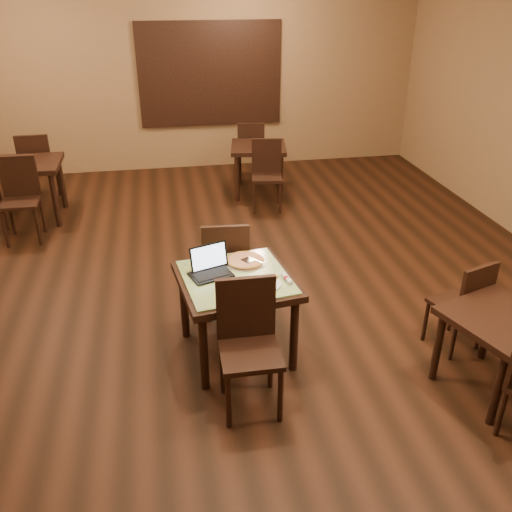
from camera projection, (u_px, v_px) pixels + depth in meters
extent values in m
plane|color=black|center=(219.00, 328.00, 5.13)|extent=(10.00, 10.00, 0.00)
cube|color=olive|center=(180.00, 78.00, 8.82)|extent=(8.00, 0.02, 3.00)
cube|color=teal|center=(210.00, 74.00, 8.85)|extent=(2.20, 0.04, 1.50)
cube|color=black|center=(210.00, 74.00, 8.83)|extent=(2.34, 0.02, 1.64)
cylinder|color=black|center=(204.00, 352.00, 4.23)|extent=(0.07, 0.07, 0.71)
cylinder|color=black|center=(184.00, 303.00, 4.87)|extent=(0.07, 0.07, 0.71)
cylinder|color=black|center=(294.00, 334.00, 4.44)|extent=(0.07, 0.07, 0.71)
cylinder|color=black|center=(264.00, 289.00, 5.08)|extent=(0.07, 0.07, 0.71)
cube|color=black|center=(236.00, 281.00, 4.49)|extent=(1.04, 1.04, 0.06)
cube|color=#195EA3|center=(236.00, 277.00, 4.47)|extent=(0.95, 0.95, 0.02)
cylinder|color=black|center=(228.00, 402.00, 3.90)|extent=(0.04, 0.04, 0.48)
cylinder|color=black|center=(223.00, 368.00, 4.24)|extent=(0.04, 0.04, 0.48)
cylinder|color=black|center=(280.00, 396.00, 3.96)|extent=(0.04, 0.04, 0.48)
cylinder|color=black|center=(270.00, 363.00, 4.29)|extent=(0.04, 0.04, 0.48)
cube|color=black|center=(250.00, 354.00, 3.98)|extent=(0.45, 0.45, 0.04)
cube|color=black|center=(246.00, 307.00, 4.03)|extent=(0.45, 0.05, 0.51)
cylinder|color=black|center=(243.00, 279.00, 5.51)|extent=(0.04, 0.04, 0.46)
cylinder|color=black|center=(247.00, 298.00, 5.18)|extent=(0.04, 0.04, 0.46)
cylinder|color=black|center=(207.00, 281.00, 5.47)|extent=(0.04, 0.04, 0.46)
cylinder|color=black|center=(208.00, 300.00, 5.14)|extent=(0.04, 0.04, 0.46)
cube|color=black|center=(226.00, 267.00, 5.21)|extent=(0.46, 0.46, 0.04)
cube|color=black|center=(226.00, 251.00, 4.91)|extent=(0.43, 0.07, 0.49)
cube|color=black|center=(211.00, 275.00, 4.48)|extent=(0.39, 0.33, 0.02)
cube|color=black|center=(209.00, 257.00, 4.53)|extent=(0.33, 0.16, 0.22)
cube|color=#C9E0FF|center=(209.00, 257.00, 4.52)|extent=(0.30, 0.13, 0.19)
cylinder|color=white|center=(266.00, 284.00, 4.34)|extent=(0.25, 0.25, 0.01)
cylinder|color=silver|center=(245.00, 261.00, 4.70)|extent=(0.38, 0.38, 0.01)
cylinder|color=#F9E5A6|center=(245.00, 260.00, 4.69)|extent=(0.31, 0.31, 0.02)
torus|color=#B38139|center=(245.00, 260.00, 4.69)|extent=(0.32, 0.32, 0.02)
cube|color=silver|center=(248.00, 260.00, 4.67)|extent=(0.20, 0.25, 0.01)
cylinder|color=white|center=(287.00, 278.00, 4.40)|extent=(0.07, 0.18, 0.04)
cylinder|color=#B51633|center=(287.00, 278.00, 4.40)|extent=(0.05, 0.04, 0.04)
cylinder|color=black|center=(237.00, 178.00, 7.90)|extent=(0.07, 0.07, 0.71)
cylinder|color=black|center=(238.00, 164.00, 8.47)|extent=(0.07, 0.07, 0.71)
cylinder|color=black|center=(281.00, 178.00, 7.91)|extent=(0.07, 0.07, 0.71)
cylinder|color=black|center=(278.00, 164.00, 8.48)|extent=(0.07, 0.07, 0.71)
cube|color=black|center=(258.00, 147.00, 8.02)|extent=(0.92, 0.92, 0.06)
cylinder|color=black|center=(254.00, 199.00, 7.52)|extent=(0.04, 0.04, 0.45)
cylinder|color=black|center=(254.00, 190.00, 7.84)|extent=(0.04, 0.04, 0.45)
cylinder|color=black|center=(280.00, 198.00, 7.53)|extent=(0.04, 0.04, 0.45)
cylinder|color=black|center=(279.00, 189.00, 7.85)|extent=(0.04, 0.04, 0.45)
cube|color=black|center=(267.00, 177.00, 7.57)|extent=(0.48, 0.48, 0.04)
cube|color=black|center=(267.00, 155.00, 7.62)|extent=(0.42, 0.11, 0.48)
cylinder|color=black|center=(262.00, 163.00, 8.98)|extent=(0.04, 0.04, 0.45)
cylinder|color=black|center=(262.00, 169.00, 8.66)|extent=(0.04, 0.04, 0.45)
cylinder|color=black|center=(240.00, 163.00, 8.97)|extent=(0.04, 0.04, 0.45)
cylinder|color=black|center=(240.00, 170.00, 8.65)|extent=(0.04, 0.04, 0.45)
cube|color=black|center=(251.00, 151.00, 8.70)|extent=(0.48, 0.48, 0.04)
cube|color=black|center=(251.00, 139.00, 8.42)|extent=(0.42, 0.11, 0.48)
cylinder|color=black|center=(0.00, 203.00, 6.95)|extent=(0.07, 0.07, 0.75)
cylinder|color=black|center=(11.00, 186.00, 7.54)|extent=(0.07, 0.07, 0.75)
cylinder|color=black|center=(55.00, 200.00, 7.07)|extent=(0.07, 0.07, 0.75)
cylinder|color=black|center=(62.00, 182.00, 7.66)|extent=(0.07, 0.07, 0.75)
cube|color=black|center=(27.00, 165.00, 7.13)|extent=(0.86, 0.86, 0.06)
cylinder|color=black|center=(5.00, 229.00, 6.57)|extent=(0.04, 0.04, 0.48)
cylinder|color=black|center=(11.00, 217.00, 6.90)|extent=(0.04, 0.04, 0.48)
cylinder|color=black|center=(38.00, 227.00, 6.63)|extent=(0.04, 0.04, 0.48)
cylinder|color=black|center=(43.00, 215.00, 6.96)|extent=(0.04, 0.04, 0.48)
cube|color=black|center=(20.00, 203.00, 6.65)|extent=(0.45, 0.45, 0.04)
cube|color=black|center=(19.00, 176.00, 6.70)|extent=(0.45, 0.05, 0.51)
cylinder|color=black|center=(58.00, 180.00, 8.17)|extent=(0.04, 0.04, 0.48)
cylinder|color=black|center=(54.00, 188.00, 7.84)|extent=(0.04, 0.04, 0.48)
cylinder|color=black|center=(31.00, 181.00, 8.11)|extent=(0.04, 0.04, 0.48)
cylinder|color=black|center=(27.00, 190.00, 7.77)|extent=(0.04, 0.04, 0.48)
cube|color=black|center=(39.00, 168.00, 7.85)|extent=(0.45, 0.45, 0.04)
cube|color=black|center=(33.00, 153.00, 7.55)|extent=(0.45, 0.05, 0.51)
cylinder|color=black|center=(498.00, 389.00, 3.90)|extent=(0.06, 0.06, 0.65)
cylinder|color=black|center=(438.00, 346.00, 4.35)|extent=(0.06, 0.06, 0.65)
cylinder|color=black|center=(488.00, 326.00, 4.60)|extent=(0.06, 0.06, 0.65)
cube|color=black|center=(501.00, 320.00, 4.10)|extent=(0.92, 0.92, 0.05)
cylinder|color=black|center=(501.00, 414.00, 3.84)|extent=(0.04, 0.04, 0.41)
cylinder|color=black|center=(452.00, 311.00, 5.02)|extent=(0.04, 0.04, 0.41)
cylinder|color=black|center=(480.00, 329.00, 4.76)|extent=(0.04, 0.04, 0.41)
cylinder|color=black|center=(426.00, 321.00, 4.88)|extent=(0.04, 0.04, 0.41)
cylinder|color=black|center=(453.00, 340.00, 4.62)|extent=(0.04, 0.04, 0.41)
cube|color=black|center=(457.00, 304.00, 4.72)|extent=(0.48, 0.48, 0.04)
cube|color=black|center=(478.00, 290.00, 4.47)|extent=(0.37, 0.16, 0.44)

